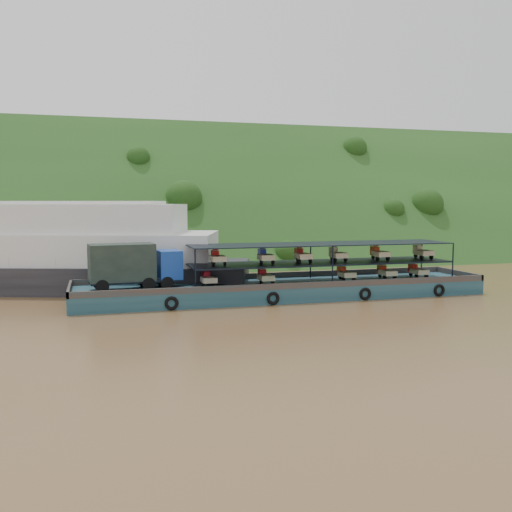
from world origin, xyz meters
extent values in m
plane|color=brown|center=(0.00, 0.00, 0.00)|extent=(160.00, 160.00, 0.00)
cube|color=#1B3B15|center=(0.00, 36.00, 0.00)|extent=(140.00, 39.60, 39.60)
cube|color=#133745|center=(-0.74, -0.97, 0.60)|extent=(35.00, 7.00, 1.20)
cube|color=#592D19|center=(-0.74, 2.43, 1.45)|extent=(35.00, 0.20, 0.50)
cube|color=#592D19|center=(-0.74, -4.37, 1.45)|extent=(35.00, 0.20, 0.50)
cube|color=#592D19|center=(16.66, -0.97, 1.45)|extent=(0.20, 7.00, 0.50)
cube|color=#592D19|center=(-18.14, -0.97, 1.45)|extent=(0.20, 7.00, 0.50)
torus|color=black|center=(-10.74, -4.52, 0.55)|extent=(1.06, 0.26, 1.06)
torus|color=black|center=(-2.74, -4.52, 0.55)|extent=(1.06, 0.26, 1.06)
torus|color=black|center=(5.26, -4.52, 0.55)|extent=(1.06, 0.26, 1.06)
torus|color=black|center=(12.26, -4.52, 0.55)|extent=(1.06, 0.26, 1.06)
cylinder|color=black|center=(-15.71, -2.30, 1.72)|extent=(1.07, 0.47, 1.04)
cylinder|color=black|center=(-15.92, -0.12, 1.72)|extent=(1.07, 0.47, 1.04)
cylinder|color=black|center=(-12.18, -1.95, 1.72)|extent=(1.07, 0.47, 1.04)
cylinder|color=black|center=(-12.39, 0.23, 1.72)|extent=(1.07, 0.47, 1.04)
cylinder|color=black|center=(-10.73, -1.81, 1.72)|extent=(1.07, 0.47, 1.04)
cylinder|color=black|center=(-10.94, 0.37, 1.72)|extent=(1.07, 0.47, 1.04)
cube|color=black|center=(-13.12, -0.94, 1.88)|extent=(7.28, 2.98, 0.21)
cube|color=#163C98|center=(-10.42, -0.68, 3.08)|extent=(2.01, 2.66, 2.29)
cube|color=black|center=(-9.54, -0.59, 3.49)|extent=(0.27, 2.08, 0.94)
cube|color=black|center=(-14.15, -1.05, 3.39)|extent=(5.22, 2.98, 2.92)
cube|color=black|center=(2.76, -0.97, 2.86)|extent=(23.00, 5.00, 0.12)
cube|color=black|center=(2.76, -0.97, 4.50)|extent=(23.00, 5.00, 0.08)
cylinder|color=black|center=(-8.74, -3.47, 2.85)|extent=(0.12, 0.12, 3.30)
cylinder|color=black|center=(-8.74, 1.53, 2.85)|extent=(0.12, 0.12, 3.30)
cylinder|color=black|center=(2.76, -3.47, 2.85)|extent=(0.12, 0.12, 3.30)
cylinder|color=black|center=(2.76, 1.53, 2.85)|extent=(0.12, 0.12, 3.30)
cylinder|color=black|center=(14.26, -3.47, 2.85)|extent=(0.12, 0.12, 3.30)
cylinder|color=black|center=(14.26, 1.53, 2.85)|extent=(0.12, 0.12, 3.30)
cylinder|color=black|center=(-7.27, 0.08, 1.46)|extent=(0.12, 0.52, 0.52)
cylinder|color=black|center=(-7.77, -1.72, 1.46)|extent=(0.14, 0.52, 0.52)
cylinder|color=black|center=(-6.77, -1.72, 1.46)|extent=(0.14, 0.52, 0.52)
cube|color=beige|center=(-7.27, -1.37, 1.80)|extent=(1.15, 1.50, 0.44)
cube|color=#AE0B1C|center=(-7.27, -0.22, 1.98)|extent=(0.55, 0.80, 0.80)
cube|color=#AE0B1C|center=(-7.27, -0.42, 2.48)|extent=(0.50, 0.10, 0.10)
cylinder|color=black|center=(-2.38, 0.08, 1.46)|extent=(0.12, 0.52, 0.52)
cylinder|color=black|center=(-2.88, -1.72, 1.46)|extent=(0.14, 0.52, 0.52)
cylinder|color=black|center=(-1.88, -1.72, 1.46)|extent=(0.14, 0.52, 0.52)
cube|color=beige|center=(-2.38, -1.37, 1.80)|extent=(1.15, 1.50, 0.44)
cube|color=red|center=(-2.38, -0.22, 1.98)|extent=(0.55, 0.80, 0.80)
cube|color=red|center=(-2.38, -0.42, 2.48)|extent=(0.50, 0.10, 0.10)
cylinder|color=black|center=(5.04, 0.08, 1.46)|extent=(0.12, 0.52, 0.52)
cylinder|color=black|center=(4.54, -1.72, 1.46)|extent=(0.14, 0.52, 0.52)
cylinder|color=black|center=(5.54, -1.72, 1.46)|extent=(0.14, 0.52, 0.52)
cube|color=beige|center=(5.04, -1.37, 1.80)|extent=(1.15, 1.50, 0.44)
cube|color=red|center=(5.04, -0.22, 1.98)|extent=(0.55, 0.80, 0.80)
cube|color=red|center=(5.04, -0.42, 2.48)|extent=(0.50, 0.10, 0.10)
cylinder|color=black|center=(9.04, 0.08, 1.46)|extent=(0.12, 0.52, 0.52)
cylinder|color=black|center=(8.54, -1.72, 1.46)|extent=(0.14, 0.52, 0.52)
cylinder|color=black|center=(9.54, -1.72, 1.46)|extent=(0.14, 0.52, 0.52)
cube|color=beige|center=(9.04, -1.37, 1.80)|extent=(1.15, 1.50, 0.44)
cube|color=red|center=(9.04, -0.22, 1.98)|extent=(0.55, 0.80, 0.80)
cube|color=red|center=(9.04, -0.42, 2.48)|extent=(0.50, 0.10, 0.10)
cylinder|color=black|center=(12.25, 0.08, 1.46)|extent=(0.12, 0.52, 0.52)
cylinder|color=black|center=(11.75, -1.72, 1.46)|extent=(0.14, 0.52, 0.52)
cylinder|color=black|center=(12.75, -1.72, 1.46)|extent=(0.14, 0.52, 0.52)
cube|color=beige|center=(12.25, -1.37, 1.80)|extent=(1.15, 1.50, 0.44)
cube|color=red|center=(12.25, -0.22, 1.98)|extent=(0.55, 0.80, 0.80)
cube|color=red|center=(12.25, -0.42, 2.48)|extent=(0.50, 0.10, 0.10)
cylinder|color=black|center=(-6.50, 0.08, 3.18)|extent=(0.12, 0.52, 0.52)
cylinder|color=black|center=(-7.00, -1.72, 3.18)|extent=(0.14, 0.52, 0.52)
cylinder|color=black|center=(-6.00, -1.72, 3.18)|extent=(0.14, 0.52, 0.52)
cube|color=beige|center=(-6.50, -1.37, 3.52)|extent=(1.15, 1.50, 0.44)
cube|color=red|center=(-6.50, -0.22, 3.70)|extent=(0.55, 0.80, 0.80)
cube|color=red|center=(-6.50, -0.42, 4.20)|extent=(0.50, 0.10, 0.10)
cylinder|color=black|center=(-2.39, 0.08, 3.18)|extent=(0.12, 0.52, 0.52)
cylinder|color=black|center=(-2.89, -1.72, 3.18)|extent=(0.14, 0.52, 0.52)
cylinder|color=black|center=(-1.89, -1.72, 3.18)|extent=(0.14, 0.52, 0.52)
cube|color=#C8C18E|center=(-2.39, -1.37, 3.52)|extent=(1.15, 1.50, 0.44)
cube|color=#1B2AA4|center=(-2.39, -0.22, 3.70)|extent=(0.55, 0.80, 0.80)
cube|color=#1B2AA4|center=(-2.39, -0.42, 4.20)|extent=(0.50, 0.10, 0.10)
cylinder|color=black|center=(0.96, 0.08, 3.18)|extent=(0.12, 0.52, 0.52)
cylinder|color=black|center=(0.46, -1.72, 3.18)|extent=(0.14, 0.52, 0.52)
cylinder|color=black|center=(1.46, -1.72, 3.18)|extent=(0.14, 0.52, 0.52)
cube|color=beige|center=(0.96, -1.37, 3.52)|extent=(1.15, 1.50, 0.44)
cube|color=#B9110C|center=(0.96, -0.22, 3.70)|extent=(0.55, 0.80, 0.80)
cube|color=#B9110C|center=(0.96, -0.42, 4.20)|extent=(0.50, 0.10, 0.10)
cylinder|color=black|center=(4.23, 0.08, 3.18)|extent=(0.12, 0.52, 0.52)
cylinder|color=black|center=(3.73, -1.72, 3.18)|extent=(0.14, 0.52, 0.52)
cylinder|color=black|center=(4.73, -1.72, 3.18)|extent=(0.14, 0.52, 0.52)
cube|color=beige|center=(4.23, -1.37, 3.52)|extent=(1.15, 1.50, 0.44)
cube|color=beige|center=(4.23, -0.22, 3.70)|extent=(0.55, 0.80, 0.80)
cube|color=beige|center=(4.23, -0.42, 4.20)|extent=(0.50, 0.10, 0.10)
cylinder|color=black|center=(8.31, 0.08, 3.18)|extent=(0.12, 0.52, 0.52)
cylinder|color=black|center=(7.81, -1.72, 3.18)|extent=(0.14, 0.52, 0.52)
cylinder|color=black|center=(8.81, -1.72, 3.18)|extent=(0.14, 0.52, 0.52)
cube|color=beige|center=(8.31, -1.37, 3.52)|extent=(1.15, 1.50, 0.44)
cube|color=red|center=(8.31, -0.22, 3.70)|extent=(0.55, 0.80, 0.80)
cube|color=red|center=(8.31, -0.42, 4.20)|extent=(0.50, 0.10, 0.10)
cylinder|color=black|center=(12.71, 0.08, 3.18)|extent=(0.12, 0.52, 0.52)
cylinder|color=black|center=(12.21, -1.72, 3.18)|extent=(0.14, 0.52, 0.52)
cylinder|color=black|center=(13.21, -1.72, 3.18)|extent=(0.14, 0.52, 0.52)
cube|color=beige|center=(12.71, -1.37, 3.52)|extent=(1.15, 1.50, 0.44)
cube|color=beige|center=(12.71, -0.22, 3.70)|extent=(0.55, 0.80, 0.80)
cube|color=beige|center=(12.71, -0.42, 4.20)|extent=(0.50, 0.10, 0.10)
cube|color=black|center=(-21.95, 10.24, 1.22)|extent=(41.71, 22.06, 2.43)
cube|color=silver|center=(-21.95, 10.24, 3.85)|extent=(35.61, 19.23, 2.84)
cube|color=silver|center=(-21.95, 10.24, 6.59)|extent=(29.51, 16.41, 2.64)
cube|color=silver|center=(-21.95, 10.24, 8.06)|extent=(25.34, 14.20, 0.30)
camera|label=1|loc=(-16.24, -46.80, 8.14)|focal=40.00mm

